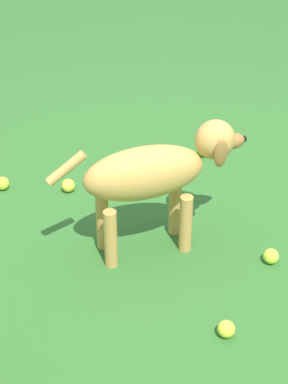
{
  "coord_description": "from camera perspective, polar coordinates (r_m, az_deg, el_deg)",
  "views": [
    {
      "loc": [
        -1.51,
        -1.79,
        1.75
      ],
      "look_at": [
        -0.22,
        -0.07,
        0.29
      ],
      "focal_mm": 59.6,
      "sensor_mm": 36.0,
      "label": 1
    }
  ],
  "objects": [
    {
      "name": "tennis_ball_0",
      "position": [
        3.2,
        -12.56,
        0.75
      ],
      "size": [
        0.07,
        0.07,
        0.07
      ],
      "primitive_type": "sphere",
      "color": "#C5DB32",
      "rests_on": "ground"
    },
    {
      "name": "dog",
      "position": [
        2.57,
        1.04,
        1.72
      ],
      "size": [
        0.8,
        0.37,
        0.57
      ],
      "rotation": [
        0.0,
        0.0,
        5.96
      ],
      "color": "#C69347",
      "rests_on": "ground"
    },
    {
      "name": "tennis_ball_2",
      "position": [
        2.39,
        7.37,
        -12.06
      ],
      "size": [
        0.07,
        0.07,
        0.07
      ],
      "primitive_type": "sphere",
      "color": "#CFD635",
      "rests_on": "ground"
    },
    {
      "name": "ground",
      "position": [
        2.93,
        2.59,
        -2.65
      ],
      "size": [
        14.0,
        14.0,
        0.0
      ],
      "primitive_type": "plane",
      "color": "#2D6026"
    },
    {
      "name": "tennis_ball_4",
      "position": [
        3.13,
        -6.79,
        0.58
      ],
      "size": [
        0.07,
        0.07,
        0.07
      ],
      "primitive_type": "sphere",
      "color": "yellow",
      "rests_on": "ground"
    },
    {
      "name": "tennis_ball_3",
      "position": [
        3.41,
        5.43,
        3.71
      ],
      "size": [
        0.07,
        0.07,
        0.07
      ],
      "primitive_type": "sphere",
      "color": "#C7D42A",
      "rests_on": "ground"
    },
    {
      "name": "tennis_ball_1",
      "position": [
        2.73,
        11.29,
        -5.65
      ],
      "size": [
        0.07,
        0.07,
        0.07
      ],
      "primitive_type": "sphere",
      "color": "#C3E135",
      "rests_on": "ground"
    }
  ]
}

